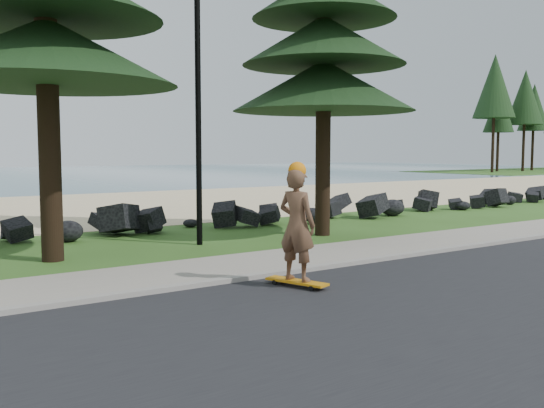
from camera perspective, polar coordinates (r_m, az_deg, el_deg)
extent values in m
plane|color=#2C4E18|center=(12.05, 0.36, -5.77)|extent=(160.00, 160.00, 0.00)
cube|color=black|center=(8.85, 17.63, -9.91)|extent=(160.00, 7.00, 0.02)
cube|color=gray|center=(11.33, 2.99, -6.21)|extent=(160.00, 0.20, 0.10)
cube|color=gray|center=(12.20, -0.19, -5.44)|extent=(160.00, 2.00, 0.08)
cube|color=beige|center=(25.23, -18.94, -0.38)|extent=(160.00, 15.00, 0.01)
cylinder|color=black|center=(16.62, 4.92, 18.02)|extent=(0.40, 0.40, 12.00)
cylinder|color=black|center=(14.68, -6.99, 11.81)|extent=(0.14, 0.14, 8.00)
cube|color=#C3790B|center=(10.07, 2.34, -7.30)|extent=(0.60, 1.14, 0.04)
imported|color=brown|center=(9.91, 2.36, -1.98)|extent=(0.63, 0.78, 1.85)
sphere|color=orange|center=(9.85, 2.38, 3.15)|extent=(0.30, 0.30, 0.30)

